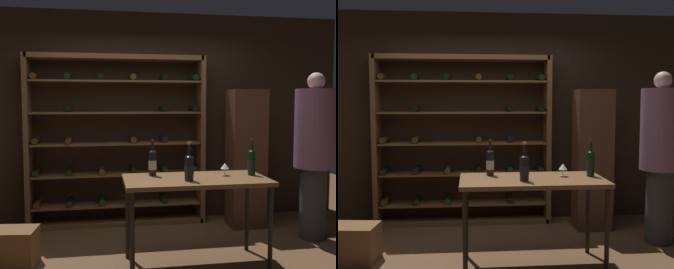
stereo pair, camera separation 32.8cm
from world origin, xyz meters
TOP-DOWN VIEW (x-y plane):
  - ground_plane at (0.00, 0.00)m, footprint 9.33×9.33m
  - back_wall at (0.00, 1.67)m, footprint 5.79×0.10m
  - wine_rack at (-0.22, 1.46)m, footprint 2.27×0.32m
  - tasting_table at (0.47, -0.02)m, footprint 1.37×0.70m
  - person_bystander_dark_jacket at (1.99, 0.51)m, footprint 0.45×0.45m
  - wine_crate at (-1.29, 0.24)m, footprint 0.52×0.39m
  - display_cabinet at (1.40, 1.10)m, footprint 0.44×0.36m
  - wine_bottle_black_capsule at (0.37, -0.15)m, footprint 0.09×0.09m
  - wine_bottle_amber_reserve at (1.05, 0.04)m, footprint 0.08×0.08m
  - wine_bottle_green_slim at (0.07, 0.16)m, footprint 0.08×0.08m
  - wine_glass_stemmed_center at (0.78, 0.05)m, footprint 0.08×0.08m

SIDE VIEW (x-z plane):
  - ground_plane at x=0.00m, z-range 0.00..0.00m
  - wine_crate at x=-1.29m, z-range 0.00..0.37m
  - tasting_table at x=0.47m, z-range 0.35..1.21m
  - display_cabinet at x=1.40m, z-range 0.00..1.74m
  - wine_glass_stemmed_center at x=0.78m, z-range 0.89..1.02m
  - wine_bottle_black_capsule at x=0.37m, z-range 0.81..1.17m
  - wine_bottle_green_slim at x=0.07m, z-range 0.82..1.17m
  - wine_bottle_amber_reserve at x=1.05m, z-range 0.81..1.18m
  - person_bystander_dark_jacket at x=1.99m, z-range 0.10..2.03m
  - wine_rack at x=-0.22m, z-range 0.00..2.18m
  - back_wall at x=0.00m, z-range 0.00..2.77m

